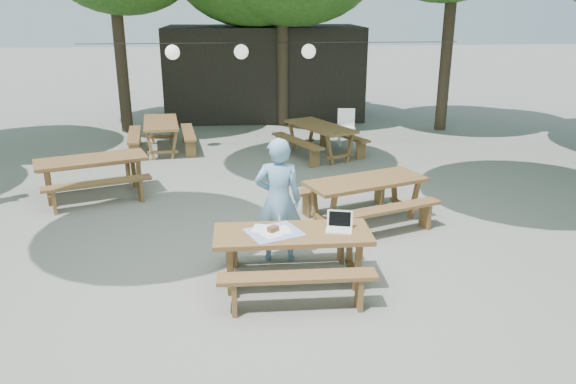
% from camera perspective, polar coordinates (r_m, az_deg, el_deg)
% --- Properties ---
extents(ground, '(80.00, 80.00, 0.00)m').
position_cam_1_polar(ground, '(8.39, -2.83, -6.12)').
color(ground, slate).
rests_on(ground, ground).
extents(pavilion, '(6.00, 3.00, 2.80)m').
position_cam_1_polar(pavilion, '(18.24, -2.49, 12.11)').
color(pavilion, black).
rests_on(pavilion, ground).
extents(main_picnic_table, '(2.00, 1.58, 0.75)m').
position_cam_1_polar(main_picnic_table, '(7.31, 0.45, -6.70)').
color(main_picnic_table, brown).
rests_on(main_picnic_table, ground).
extents(picnic_table_nw, '(2.33, 2.15, 0.75)m').
position_cam_1_polar(picnic_table_nw, '(11.22, -19.19, 1.48)').
color(picnic_table_nw, brown).
rests_on(picnic_table_nw, ground).
extents(picnic_table_ne, '(2.34, 2.16, 0.75)m').
position_cam_1_polar(picnic_table_ne, '(9.44, 7.83, -0.83)').
color(picnic_table_ne, brown).
rests_on(picnic_table_ne, ground).
extents(picnic_table_far_w, '(1.83, 2.11, 0.75)m').
position_cam_1_polar(picnic_table_far_w, '(14.24, -12.72, 5.61)').
color(picnic_table_far_w, brown).
rests_on(picnic_table_far_w, ground).
extents(picnic_table_far_e, '(2.26, 2.40, 0.75)m').
position_cam_1_polar(picnic_table_far_e, '(13.45, 3.27, 5.28)').
color(picnic_table_far_e, brown).
rests_on(picnic_table_far_e, ground).
extents(woman, '(0.68, 0.48, 1.80)m').
position_cam_1_polar(woman, '(7.84, -0.99, -0.85)').
color(woman, '#72A6D1').
rests_on(woman, ground).
extents(plastic_chair, '(0.47, 0.47, 0.90)m').
position_cam_1_polar(plastic_chair, '(14.68, 5.96, 5.84)').
color(plastic_chair, white).
rests_on(plastic_chair, ground).
extents(laptop, '(0.38, 0.33, 0.24)m').
position_cam_1_polar(laptop, '(7.24, 5.24, -3.37)').
color(laptop, white).
rests_on(laptop, main_picnic_table).
extents(tabletop_clutter, '(0.81, 0.76, 0.08)m').
position_cam_1_polar(tabletop_clutter, '(7.14, -1.48, -4.03)').
color(tabletop_clutter, '#3556B7').
rests_on(tabletop_clutter, main_picnic_table).
extents(paper_lanterns, '(9.00, 0.34, 0.38)m').
position_cam_1_polar(paper_lanterns, '(13.65, -4.72, 14.03)').
color(paper_lanterns, black).
rests_on(paper_lanterns, ground).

